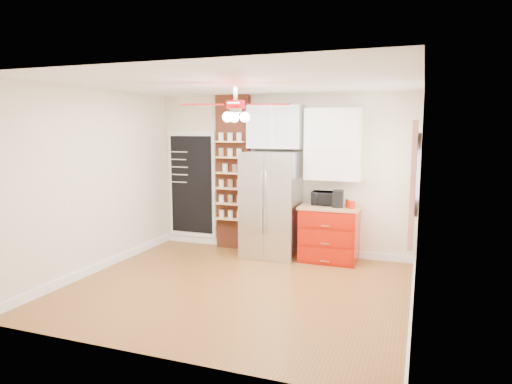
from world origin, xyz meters
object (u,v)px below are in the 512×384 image
(red_cabinet, at_px, (329,233))
(toaster_oven, at_px, (325,198))
(ceiling_fan, at_px, (236,105))
(canister_left, at_px, (352,205))
(coffee_maker, at_px, (338,199))
(fridge, at_px, (271,205))
(pantry_jar_oats, at_px, (225,168))

(red_cabinet, bearing_deg, toaster_oven, 150.83)
(ceiling_fan, distance_m, canister_left, 2.49)
(red_cabinet, relative_size, canister_left, 7.37)
(ceiling_fan, bearing_deg, canister_left, 50.25)
(ceiling_fan, height_order, coffee_maker, ceiling_fan)
(fridge, relative_size, red_cabinet, 1.86)
(fridge, distance_m, toaster_oven, 0.89)
(toaster_oven, distance_m, canister_left, 0.51)
(ceiling_fan, relative_size, pantry_jar_oats, 10.04)
(coffee_maker, distance_m, pantry_jar_oats, 2.05)
(fridge, bearing_deg, red_cabinet, 2.95)
(red_cabinet, relative_size, toaster_oven, 2.36)
(canister_left, relative_size, pantry_jar_oats, 0.91)
(canister_left, bearing_deg, toaster_oven, 158.54)
(coffee_maker, xyz_separation_m, pantry_jar_oats, (-2.00, 0.16, 0.41))
(red_cabinet, xyz_separation_m, pantry_jar_oats, (-1.86, 0.08, 0.99))
(ceiling_fan, xyz_separation_m, coffee_maker, (1.06, 1.60, -1.39))
(toaster_oven, relative_size, pantry_jar_oats, 2.86)
(canister_left, bearing_deg, fridge, 176.63)
(fridge, height_order, red_cabinet, fridge)
(red_cabinet, xyz_separation_m, canister_left, (0.37, -0.13, 0.51))
(fridge, bearing_deg, coffee_maker, -1.37)
(fridge, relative_size, canister_left, 13.72)
(red_cabinet, distance_m, ceiling_fan, 2.75)
(fridge, relative_size, pantry_jar_oats, 12.55)
(ceiling_fan, xyz_separation_m, toaster_oven, (0.82, 1.74, -1.41))
(coffee_maker, relative_size, pantry_jar_oats, 1.94)
(fridge, xyz_separation_m, toaster_oven, (0.87, 0.11, 0.14))
(toaster_oven, relative_size, coffee_maker, 1.48)
(coffee_maker, bearing_deg, pantry_jar_oats, 169.31)
(coffee_maker, bearing_deg, toaster_oven, 145.09)
(fridge, xyz_separation_m, coffee_maker, (1.11, -0.03, 0.16))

